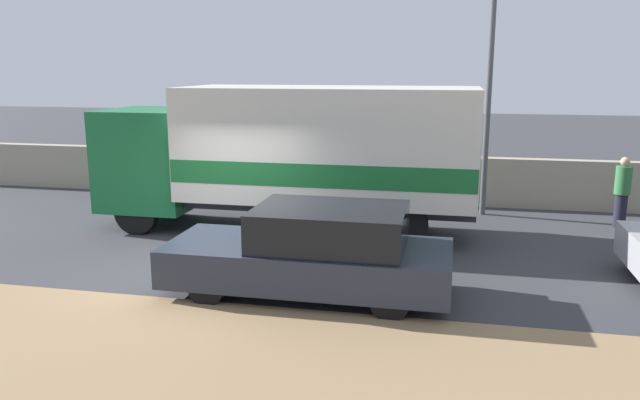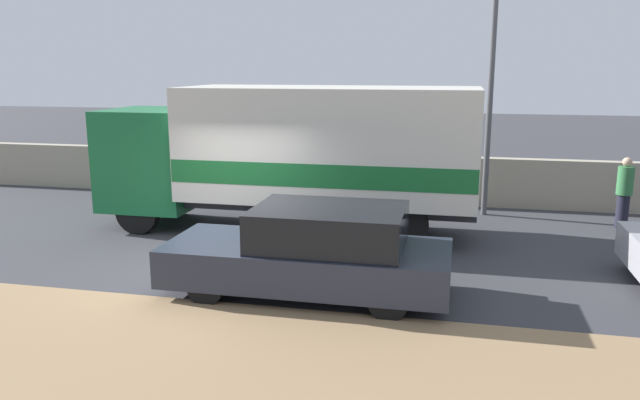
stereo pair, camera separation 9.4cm
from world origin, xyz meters
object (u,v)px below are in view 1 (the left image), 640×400
object	(u,v)px
street_lamp	(492,30)
box_truck	(297,153)
pedestrian	(622,191)
car_hatchback	(315,252)

from	to	relation	value
street_lamp	box_truck	bearing A→B (deg)	-147.71
street_lamp	box_truck	size ratio (longest dim) A/B	0.94
street_lamp	pedestrian	world-z (taller)	street_lamp
street_lamp	car_hatchback	xyz separation A→B (m)	(-2.85, -6.27, -3.71)
box_truck	car_hatchback	size ratio (longest dim) A/B	1.81
pedestrian	car_hatchback	bearing A→B (deg)	-136.12
box_truck	car_hatchback	distance (m)	4.04
street_lamp	car_hatchback	size ratio (longest dim) A/B	1.71
box_truck	car_hatchback	world-z (taller)	box_truck
street_lamp	car_hatchback	bearing A→B (deg)	-114.42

